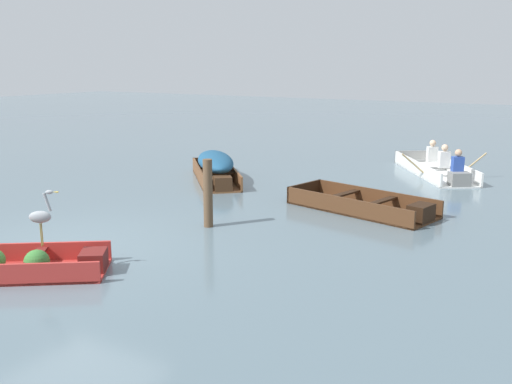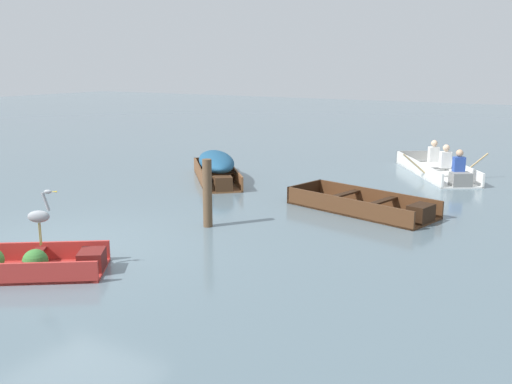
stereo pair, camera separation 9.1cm
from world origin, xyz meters
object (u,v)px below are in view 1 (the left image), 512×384
(skiff_wooden_brown_mid_moored, at_px, (216,165))
(rowboat_white_with_crew, at_px, (437,168))
(skiff_dark_varnish_near_moored, at_px, (367,206))
(heron_on_dinghy, at_px, (41,215))
(dinghy_red_foreground, at_px, (10,266))
(mooring_post, at_px, (208,193))

(skiff_wooden_brown_mid_moored, relative_size, rowboat_white_with_crew, 0.79)
(skiff_dark_varnish_near_moored, height_order, heron_on_dinghy, heron_on_dinghy)
(dinghy_red_foreground, height_order, skiff_wooden_brown_mid_moored, skiff_wooden_brown_mid_moored)
(skiff_dark_varnish_near_moored, relative_size, mooring_post, 2.54)
(skiff_dark_varnish_near_moored, distance_m, mooring_post, 3.44)
(heron_on_dinghy, relative_size, mooring_post, 0.65)
(heron_on_dinghy, bearing_deg, dinghy_red_foreground, -135.06)
(rowboat_white_with_crew, bearing_deg, mooring_post, -109.21)
(skiff_wooden_brown_mid_moored, distance_m, heron_on_dinghy, 7.05)
(skiff_wooden_brown_mid_moored, xyz_separation_m, rowboat_white_with_crew, (4.88, 3.68, -0.22))
(dinghy_red_foreground, distance_m, heron_on_dinghy, 0.88)
(skiff_dark_varnish_near_moored, height_order, skiff_wooden_brown_mid_moored, skiff_wooden_brown_mid_moored)
(skiff_dark_varnish_near_moored, distance_m, skiff_wooden_brown_mid_moored, 4.68)
(skiff_wooden_brown_mid_moored, bearing_deg, dinghy_red_foreground, -79.90)
(rowboat_white_with_crew, bearing_deg, heron_on_dinghy, -107.18)
(skiff_dark_varnish_near_moored, xyz_separation_m, rowboat_white_with_crew, (0.33, 4.73, 0.08))
(dinghy_red_foreground, height_order, heron_on_dinghy, heron_on_dinghy)
(rowboat_white_with_crew, height_order, mooring_post, mooring_post)
(skiff_dark_varnish_near_moored, height_order, rowboat_white_with_crew, rowboat_white_with_crew)
(dinghy_red_foreground, relative_size, heron_on_dinghy, 3.55)
(rowboat_white_with_crew, bearing_deg, dinghy_red_foreground, -108.31)
(dinghy_red_foreground, xyz_separation_m, rowboat_white_with_crew, (3.60, 10.86, 0.07))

